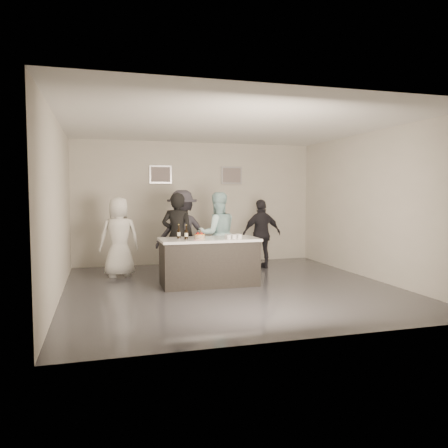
{
  "coord_description": "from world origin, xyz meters",
  "views": [
    {
      "loc": [
        -2.32,
        -7.68,
        1.77
      ],
      "look_at": [
        0.0,
        0.5,
        1.15
      ],
      "focal_mm": 35.0,
      "sensor_mm": 36.0,
      "label": 1
    }
  ],
  "objects_px": {
    "beer_bottle_a": "(179,232)",
    "person_main_blue": "(217,234)",
    "person_main_black": "(178,236)",
    "person_guest_back": "(182,232)",
    "person_guest_left": "(119,237)",
    "person_guest_right": "(262,234)",
    "cake": "(200,237)",
    "beer_bottle_b": "(186,232)",
    "bar_counter": "(209,262)"
  },
  "relations": [
    {
      "from": "beer_bottle_a",
      "to": "person_main_blue",
      "type": "relative_size",
      "value": 0.15
    },
    {
      "from": "person_main_black",
      "to": "person_guest_back",
      "type": "distance_m",
      "value": 0.63
    },
    {
      "from": "person_guest_left",
      "to": "person_guest_right",
      "type": "height_order",
      "value": "person_guest_left"
    },
    {
      "from": "cake",
      "to": "person_guest_back",
      "type": "bearing_deg",
      "value": 93.86
    },
    {
      "from": "person_guest_back",
      "to": "cake",
      "type": "bearing_deg",
      "value": 84.58
    },
    {
      "from": "beer_bottle_b",
      "to": "person_guest_left",
      "type": "distance_m",
      "value": 1.83
    },
    {
      "from": "cake",
      "to": "beer_bottle_a",
      "type": "relative_size",
      "value": 0.76
    },
    {
      "from": "beer_bottle_a",
      "to": "person_guest_left",
      "type": "bearing_deg",
      "value": 130.34
    },
    {
      "from": "beer_bottle_b",
      "to": "person_guest_right",
      "type": "xyz_separation_m",
      "value": [
        2.08,
        1.55,
        -0.23
      ]
    },
    {
      "from": "beer_bottle_a",
      "to": "person_main_blue",
      "type": "bearing_deg",
      "value": 38.27
    },
    {
      "from": "beer_bottle_b",
      "to": "person_main_black",
      "type": "distance_m",
      "value": 0.79
    },
    {
      "from": "cake",
      "to": "beer_bottle_a",
      "type": "height_order",
      "value": "beer_bottle_a"
    },
    {
      "from": "person_guest_left",
      "to": "person_main_black",
      "type": "bearing_deg",
      "value": 146.59
    },
    {
      "from": "person_main_blue",
      "to": "cake",
      "type": "bearing_deg",
      "value": 53.64
    },
    {
      "from": "person_main_blue",
      "to": "person_guest_back",
      "type": "relative_size",
      "value": 0.97
    },
    {
      "from": "beer_bottle_a",
      "to": "person_guest_back",
      "type": "relative_size",
      "value": 0.14
    },
    {
      "from": "beer_bottle_a",
      "to": "beer_bottle_b",
      "type": "height_order",
      "value": "same"
    },
    {
      "from": "person_main_blue",
      "to": "person_guest_right",
      "type": "distance_m",
      "value": 1.39
    },
    {
      "from": "cake",
      "to": "person_guest_left",
      "type": "bearing_deg",
      "value": 136.44
    },
    {
      "from": "person_main_blue",
      "to": "person_guest_left",
      "type": "bearing_deg",
      "value": -16.5
    },
    {
      "from": "beer_bottle_a",
      "to": "beer_bottle_b",
      "type": "distance_m",
      "value": 0.2
    },
    {
      "from": "cake",
      "to": "beer_bottle_b",
      "type": "xyz_separation_m",
      "value": [
        -0.27,
        -0.05,
        0.09
      ]
    },
    {
      "from": "person_main_black",
      "to": "person_guest_left",
      "type": "height_order",
      "value": "person_main_black"
    },
    {
      "from": "cake",
      "to": "person_main_blue",
      "type": "distance_m",
      "value": 1.05
    },
    {
      "from": "beer_bottle_b",
      "to": "person_guest_left",
      "type": "xyz_separation_m",
      "value": [
        -1.16,
        1.4,
        -0.19
      ]
    },
    {
      "from": "person_main_black",
      "to": "person_main_blue",
      "type": "height_order",
      "value": "person_main_blue"
    },
    {
      "from": "bar_counter",
      "to": "beer_bottle_b",
      "type": "height_order",
      "value": "beer_bottle_b"
    },
    {
      "from": "person_main_blue",
      "to": "person_guest_back",
      "type": "height_order",
      "value": "person_guest_back"
    },
    {
      "from": "person_guest_back",
      "to": "beer_bottle_a",
      "type": "bearing_deg",
      "value": 67.33
    },
    {
      "from": "cake",
      "to": "person_guest_right",
      "type": "distance_m",
      "value": 2.36
    },
    {
      "from": "beer_bottle_b",
      "to": "person_guest_back",
      "type": "xyz_separation_m",
      "value": [
        0.18,
        1.37,
        -0.12
      ]
    },
    {
      "from": "bar_counter",
      "to": "person_main_blue",
      "type": "height_order",
      "value": "person_main_blue"
    },
    {
      "from": "beer_bottle_a",
      "to": "beer_bottle_b",
      "type": "bearing_deg",
      "value": -56.5
    },
    {
      "from": "cake",
      "to": "person_guest_left",
      "type": "xyz_separation_m",
      "value": [
        -1.42,
        1.36,
        -0.1
      ]
    },
    {
      "from": "beer_bottle_a",
      "to": "beer_bottle_b",
      "type": "xyz_separation_m",
      "value": [
        0.11,
        -0.17,
        0.0
      ]
    },
    {
      "from": "person_guest_left",
      "to": "person_guest_back",
      "type": "relative_size",
      "value": 0.92
    },
    {
      "from": "bar_counter",
      "to": "person_main_black",
      "type": "height_order",
      "value": "person_main_black"
    },
    {
      "from": "person_main_black",
      "to": "beer_bottle_b",
      "type": "bearing_deg",
      "value": 114.85
    },
    {
      "from": "beer_bottle_b",
      "to": "bar_counter",
      "type": "bearing_deg",
      "value": 8.05
    },
    {
      "from": "beer_bottle_a",
      "to": "person_guest_back",
      "type": "xyz_separation_m",
      "value": [
        0.29,
        1.2,
        -0.12
      ]
    },
    {
      "from": "cake",
      "to": "person_guest_right",
      "type": "xyz_separation_m",
      "value": [
        1.81,
        1.5,
        -0.13
      ]
    },
    {
      "from": "cake",
      "to": "beer_bottle_b",
      "type": "bearing_deg",
      "value": -170.37
    },
    {
      "from": "bar_counter",
      "to": "person_main_blue",
      "type": "bearing_deg",
      "value": 65.39
    },
    {
      "from": "person_guest_left",
      "to": "person_guest_right",
      "type": "relative_size",
      "value": 1.04
    },
    {
      "from": "bar_counter",
      "to": "person_guest_right",
      "type": "xyz_separation_m",
      "value": [
        1.63,
        1.48,
        0.35
      ]
    },
    {
      "from": "beer_bottle_a",
      "to": "person_guest_left",
      "type": "height_order",
      "value": "person_guest_left"
    },
    {
      "from": "bar_counter",
      "to": "person_guest_right",
      "type": "distance_m",
      "value": 2.23
    },
    {
      "from": "person_main_black",
      "to": "person_guest_right",
      "type": "bearing_deg",
      "value": -137.38
    },
    {
      "from": "person_main_black",
      "to": "person_main_blue",
      "type": "distance_m",
      "value": 0.88
    },
    {
      "from": "beer_bottle_a",
      "to": "person_guest_left",
      "type": "distance_m",
      "value": 1.63
    }
  ]
}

